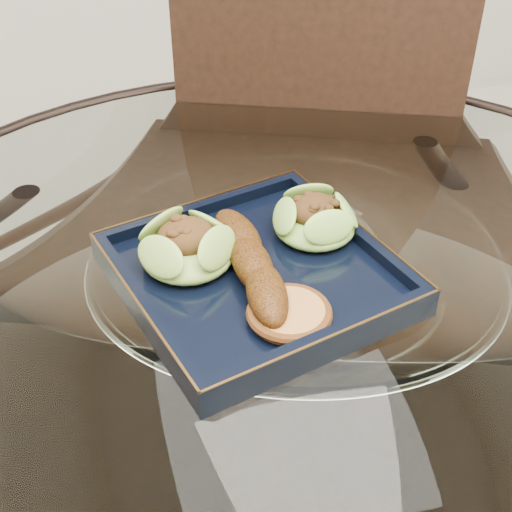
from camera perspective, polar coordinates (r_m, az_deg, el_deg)
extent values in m
cylinder|color=white|center=(0.77, 3.06, -3.19)|extent=(1.10, 1.10, 0.01)
torus|color=black|center=(0.77, 3.06, -3.19)|extent=(1.13, 1.13, 0.02)
cylinder|color=black|center=(1.30, 10.97, -6.07)|extent=(0.04, 0.04, 0.75)
cylinder|color=black|center=(1.22, -14.40, -10.37)|extent=(0.04, 0.04, 0.75)
cube|color=#311A10|center=(1.10, 3.64, -3.97)|extent=(0.61, 0.61, 0.04)
cube|color=#311A10|center=(1.12, 5.09, 15.01)|extent=(0.43, 0.19, 0.51)
cylinder|color=#311A10|center=(1.21, -7.82, -19.34)|extent=(0.04, 0.04, 0.50)
cylinder|color=#311A10|center=(1.46, -4.14, -6.15)|extent=(0.04, 0.04, 0.50)
cylinder|color=#311A10|center=(1.45, 11.85, -7.41)|extent=(0.04, 0.04, 0.50)
cube|color=black|center=(0.76, 0.00, -1.78)|extent=(0.34, 0.34, 0.02)
ellipsoid|color=olive|center=(0.76, -5.52, 0.55)|extent=(0.12, 0.12, 0.04)
ellipsoid|color=#6DA22F|center=(0.81, 4.74, 2.80)|extent=(0.12, 0.12, 0.03)
ellipsoid|color=#582D09|center=(0.74, -0.34, -0.57)|extent=(0.05, 0.19, 0.04)
cylinder|color=#AA6F38|center=(0.70, 2.67, -4.69)|extent=(0.08, 0.08, 0.01)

